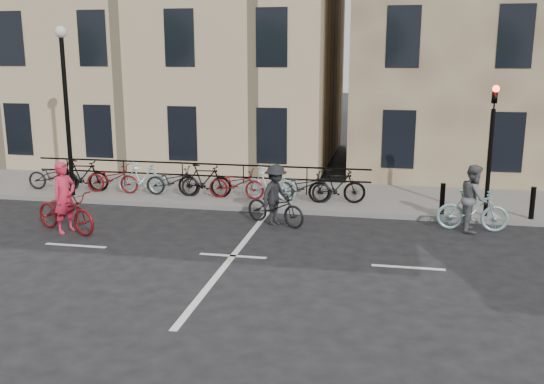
% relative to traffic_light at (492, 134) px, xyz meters
% --- Properties ---
extents(ground, '(120.00, 120.00, 0.00)m').
position_rel_traffic_light_xyz_m(ground, '(-6.20, -4.34, -2.45)').
color(ground, black).
rests_on(ground, ground).
extents(sidewalk, '(46.00, 4.00, 0.15)m').
position_rel_traffic_light_xyz_m(sidewalk, '(-10.20, 1.66, -2.38)').
color(sidewalk, slate).
rests_on(sidewalk, ground).
extents(building_east, '(14.00, 10.00, 12.00)m').
position_rel_traffic_light_xyz_m(building_east, '(2.80, 8.66, 3.70)').
color(building_east, '#856B50').
rests_on(building_east, sidewalk).
extents(building_west, '(20.00, 10.00, 10.00)m').
position_rel_traffic_light_xyz_m(building_west, '(-15.20, 8.66, 2.70)').
color(building_west, tan).
rests_on(building_west, sidewalk).
extents(traffic_light, '(0.18, 0.30, 3.90)m').
position_rel_traffic_light_xyz_m(traffic_light, '(0.00, 0.00, 0.00)').
color(traffic_light, black).
rests_on(traffic_light, sidewalk).
extents(lamp_post, '(0.36, 0.36, 5.28)m').
position_rel_traffic_light_xyz_m(lamp_post, '(-12.70, 0.06, 1.04)').
color(lamp_post, black).
rests_on(lamp_post, sidewalk).
extents(bollard_east, '(0.14, 0.14, 0.90)m').
position_rel_traffic_light_xyz_m(bollard_east, '(-1.20, -0.09, -1.85)').
color(bollard_east, black).
rests_on(bollard_east, sidewalk).
extents(bollard_west, '(0.14, 0.14, 0.90)m').
position_rel_traffic_light_xyz_m(bollard_west, '(1.20, -0.09, -1.85)').
color(bollard_west, black).
rests_on(bollard_west, sidewalk).
extents(parked_bikes, '(11.45, 1.23, 1.05)m').
position_rel_traffic_light_xyz_m(parked_bikes, '(-9.02, 0.70, -1.81)').
color(parked_bikes, black).
rests_on(parked_bikes, sidewalk).
extents(cyclist_pink, '(2.24, 1.44, 1.88)m').
position_rel_traffic_light_xyz_m(cyclist_pink, '(-11.03, -3.28, -1.80)').
color(cyclist_pink, maroon).
rests_on(cyclist_pink, ground).
extents(cyclist_grey, '(1.86, 0.89, 1.79)m').
position_rel_traffic_light_xyz_m(cyclist_grey, '(-0.49, -1.09, -1.73)').
color(cyclist_grey, '#97C2C6').
rests_on(cyclist_grey, ground).
extents(cyclist_dark, '(1.99, 1.41, 1.68)m').
position_rel_traffic_light_xyz_m(cyclist_dark, '(-5.73, -1.52, -1.79)').
color(cyclist_dark, black).
rests_on(cyclist_dark, ground).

